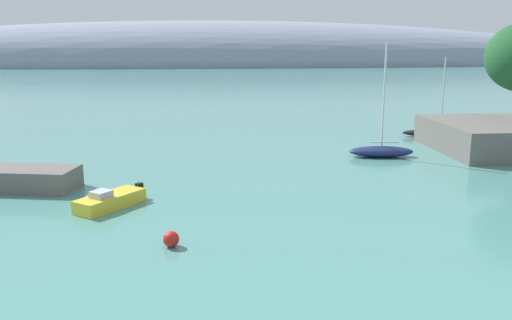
% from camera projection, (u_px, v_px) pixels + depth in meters
% --- Properties ---
extents(distant_ridge, '(371.94, 69.11, 38.57)m').
position_uv_depth(distant_ridge, '(214.00, 65.00, 239.19)').
color(distant_ridge, gray).
rests_on(distant_ridge, ground).
extents(sailboat_navy_near_shore, '(5.96, 2.68, 10.17)m').
position_uv_depth(sailboat_navy_near_shore, '(381.00, 150.00, 48.19)').
color(sailboat_navy_near_shore, navy).
rests_on(sailboat_navy_near_shore, water).
extents(sailboat_black_mid_mooring, '(8.26, 3.51, 8.58)m').
position_uv_depth(sailboat_black_mid_mooring, '(440.00, 133.00, 58.08)').
color(sailboat_black_mid_mooring, black).
rests_on(sailboat_black_mid_mooring, water).
extents(motorboat_yellow_alongside_breakwater, '(4.18, 4.67, 1.24)m').
position_uv_depth(motorboat_yellow_alongside_breakwater, '(110.00, 200.00, 33.44)').
color(motorboat_yellow_alongside_breakwater, yellow).
rests_on(motorboat_yellow_alongside_breakwater, water).
extents(mooring_buoy_red, '(0.82, 0.82, 0.82)m').
position_uv_depth(mooring_buoy_red, '(171.00, 239.00, 27.00)').
color(mooring_buoy_red, red).
rests_on(mooring_buoy_red, water).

